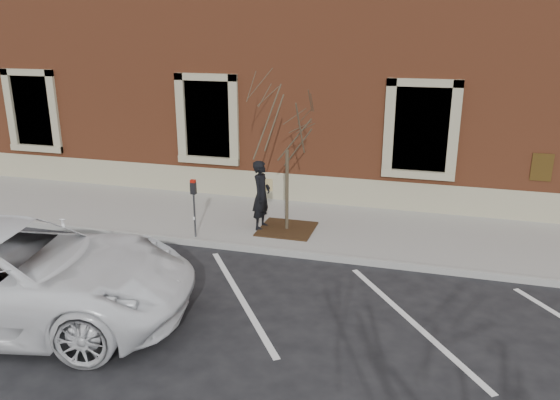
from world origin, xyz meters
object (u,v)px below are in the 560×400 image
(sapling, at_px, (287,127))
(white_truck, at_px, (10,274))
(parking_meter, at_px, (194,198))
(man, at_px, (261,195))

(sapling, bearing_deg, white_truck, -123.93)
(parking_meter, bearing_deg, sapling, 26.55)
(man, height_order, parking_meter, man)
(man, height_order, sapling, sapling)
(parking_meter, xyz_separation_m, sapling, (1.98, 1.07, 1.58))
(man, height_order, white_truck, man)
(man, distance_m, white_truck, 5.96)
(man, xyz_separation_m, sapling, (0.63, 0.06, 1.70))
(parking_meter, bearing_deg, white_truck, -112.28)
(parking_meter, relative_size, white_truck, 0.22)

